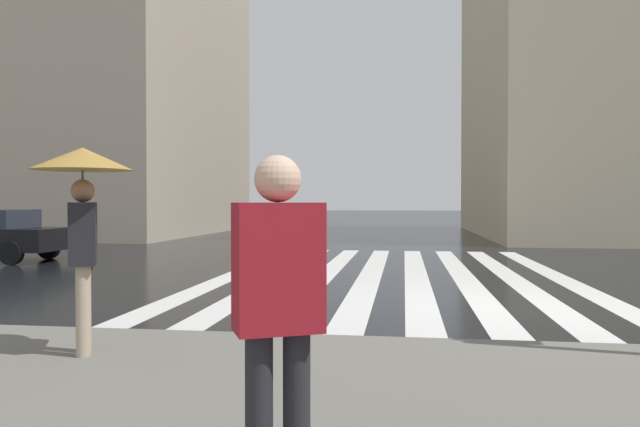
% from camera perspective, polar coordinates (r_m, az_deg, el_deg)
% --- Properties ---
extents(ground_plane, '(220.00, 220.00, 0.00)m').
position_cam_1_polar(ground_plane, '(9.88, 18.07, -8.37)').
color(ground_plane, black).
extents(zebra_crossing, '(13.00, 7.50, 0.01)m').
position_cam_1_polar(zebra_crossing, '(13.69, 6.93, -5.68)').
color(zebra_crossing, silver).
rests_on(zebra_crossing, ground_plane).
extents(pedestrian_with_floral_umbrella, '(0.95, 0.95, 1.98)m').
position_cam_1_polar(pedestrian_with_floral_umbrella, '(6.23, -21.44, 1.88)').
color(pedestrian_with_floral_umbrella, black).
rests_on(pedestrian_with_floral_umbrella, sidewalk_pavement).
extents(pedestrian_in_red_jacket, '(0.39, 0.46, 1.68)m').
position_cam_1_polar(pedestrian_in_red_jacket, '(2.85, -3.99, -8.51)').
color(pedestrian_in_red_jacket, maroon).
rests_on(pedestrian_in_red_jacket, sidewalk_pavement).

